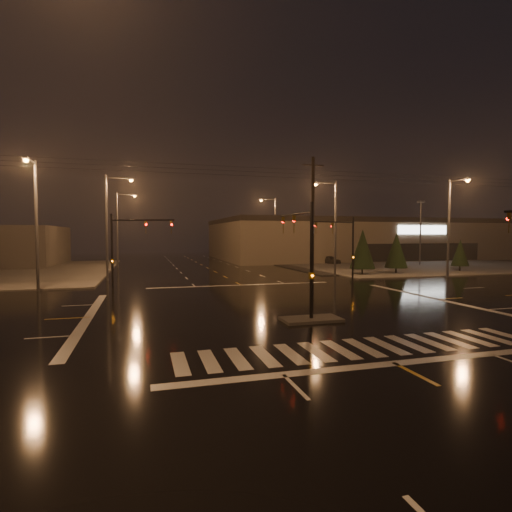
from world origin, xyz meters
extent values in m
plane|color=black|center=(0.00, 0.00, 0.00)|extent=(140.00, 140.00, 0.00)
cube|color=#4B4843|center=(30.00, 30.00, 0.06)|extent=(36.00, 36.00, 0.12)
cube|color=#4B4843|center=(0.00, -4.00, 0.07)|extent=(3.00, 1.60, 0.15)
cube|color=beige|center=(0.00, -9.00, 0.01)|extent=(15.00, 2.60, 0.01)
cube|color=beige|center=(0.00, -11.00, 0.01)|extent=(16.00, 0.50, 0.01)
cube|color=beige|center=(0.00, 11.00, 0.01)|extent=(16.00, 0.50, 0.01)
cube|color=black|center=(35.00, 28.00, 0.04)|extent=(50.00, 24.00, 0.08)
cube|color=#746652|center=(35.00, 46.00, 3.50)|extent=(60.00, 28.00, 7.00)
cube|color=black|center=(35.00, 46.00, 6.80)|extent=(60.20, 28.20, 0.80)
cube|color=white|center=(35.00, 31.90, 5.20)|extent=(9.00, 0.20, 1.40)
cube|color=black|center=(35.00, 31.95, 1.60)|extent=(22.00, 0.15, 2.80)
cylinder|color=black|center=(0.00, -4.00, 3.00)|extent=(0.18, 0.18, 6.00)
cylinder|color=black|center=(0.00, -1.75, 5.50)|extent=(0.12, 4.50, 0.12)
imported|color=#594707|center=(0.00, 0.27, 5.45)|extent=(0.16, 0.20, 1.00)
cube|color=#594707|center=(0.00, -4.00, 2.30)|extent=(0.25, 0.18, 0.35)
cylinder|color=black|center=(10.50, 10.50, 3.00)|extent=(0.18, 0.18, 6.00)
cylinder|color=black|center=(8.15, 9.64, 5.50)|extent=(4.74, 1.82, 0.12)
imported|color=#594707|center=(6.04, 8.88, 5.45)|extent=(0.24, 0.22, 1.00)
cube|color=#594707|center=(10.50, 10.50, 2.30)|extent=(0.25, 0.18, 0.35)
cylinder|color=black|center=(-10.50, 10.50, 3.00)|extent=(0.18, 0.18, 6.00)
cylinder|color=black|center=(-8.15, 9.64, 5.50)|extent=(4.74, 1.82, 0.12)
imported|color=#594707|center=(-6.04, 8.88, 5.45)|extent=(0.24, 0.22, 1.00)
cube|color=#594707|center=(-10.50, 10.50, 2.30)|extent=(0.25, 0.18, 0.35)
imported|color=#594707|center=(9.20, -6.93, 5.45)|extent=(0.22, 0.24, 1.00)
cylinder|color=#38383A|center=(-11.50, 18.00, 5.00)|extent=(0.24, 0.24, 10.00)
cylinder|color=#38383A|center=(-10.30, 18.00, 9.80)|extent=(2.40, 0.14, 0.14)
cube|color=#38383A|center=(-9.20, 18.00, 9.75)|extent=(0.70, 0.30, 0.18)
sphere|color=orange|center=(-9.20, 18.00, 9.62)|extent=(0.32, 0.32, 0.32)
cylinder|color=#38383A|center=(-11.50, 34.00, 5.00)|extent=(0.24, 0.24, 10.00)
cylinder|color=#38383A|center=(-10.30, 34.00, 9.80)|extent=(2.40, 0.14, 0.14)
cube|color=#38383A|center=(-9.20, 34.00, 9.75)|extent=(0.70, 0.30, 0.18)
sphere|color=orange|center=(-9.20, 34.00, 9.62)|extent=(0.32, 0.32, 0.32)
cylinder|color=#38383A|center=(11.50, 16.00, 5.00)|extent=(0.24, 0.24, 10.00)
cylinder|color=#38383A|center=(10.30, 16.00, 9.80)|extent=(2.40, 0.14, 0.14)
cube|color=#38383A|center=(9.20, 16.00, 9.75)|extent=(0.70, 0.30, 0.18)
sphere|color=orange|center=(9.20, 16.00, 9.62)|extent=(0.32, 0.32, 0.32)
cylinder|color=#38383A|center=(11.50, 36.00, 5.00)|extent=(0.24, 0.24, 10.00)
cylinder|color=#38383A|center=(10.30, 36.00, 9.80)|extent=(2.40, 0.14, 0.14)
cube|color=#38383A|center=(9.20, 36.00, 9.75)|extent=(0.70, 0.30, 0.18)
sphere|color=orange|center=(9.20, 36.00, 9.62)|extent=(0.32, 0.32, 0.32)
cylinder|color=#38383A|center=(-16.00, 11.50, 5.00)|extent=(0.24, 0.24, 10.00)
cylinder|color=#38383A|center=(-16.00, 10.30, 9.80)|extent=(0.14, 2.40, 0.14)
cube|color=#38383A|center=(-16.00, 9.20, 9.75)|extent=(0.30, 0.70, 0.18)
sphere|color=orange|center=(-16.00, 9.20, 9.62)|extent=(0.32, 0.32, 0.32)
cylinder|color=#38383A|center=(22.00, 11.50, 5.00)|extent=(0.24, 0.24, 10.00)
cylinder|color=#38383A|center=(22.00, 10.30, 9.80)|extent=(0.14, 2.40, 0.14)
cube|color=#38383A|center=(22.00, 9.20, 9.75)|extent=(0.30, 0.70, 0.18)
sphere|color=orange|center=(22.00, 9.20, 9.62)|extent=(0.32, 0.32, 0.32)
cylinder|color=black|center=(8.00, 14.00, 6.00)|extent=(0.32, 0.32, 12.00)
cube|color=black|center=(8.00, 14.00, 11.20)|extent=(2.20, 0.12, 0.12)
cylinder|color=black|center=(14.87, 16.17, 0.35)|extent=(0.18, 0.18, 0.70)
cone|color=black|center=(14.87, 16.17, 2.84)|extent=(2.74, 2.74, 4.28)
cylinder|color=black|center=(19.06, 16.07, 0.35)|extent=(0.18, 0.18, 0.70)
cone|color=black|center=(19.06, 16.07, 2.65)|extent=(2.50, 2.50, 3.91)
cylinder|color=black|center=(28.04, 16.37, 0.35)|extent=(0.18, 0.18, 0.70)
cone|color=black|center=(28.04, 16.37, 2.27)|extent=(2.00, 2.00, 3.13)
imported|color=black|center=(18.70, 31.96, 0.64)|extent=(2.64, 4.07, 1.29)
camera|label=1|loc=(-8.13, -22.50, 4.34)|focal=28.00mm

